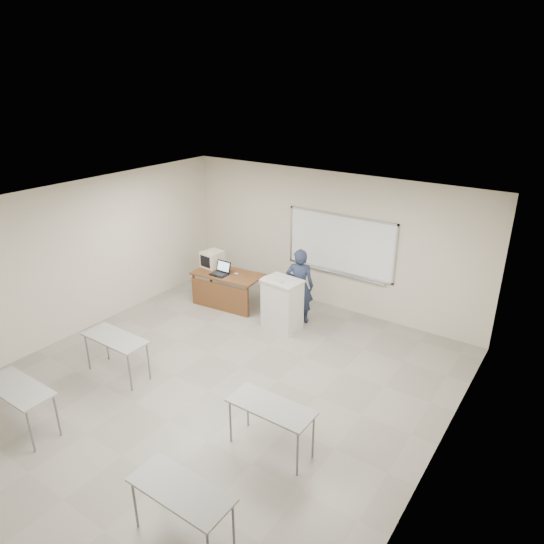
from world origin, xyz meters
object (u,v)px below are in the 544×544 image
Objects in this scene: whiteboard at (340,245)px; mouse at (236,274)px; podium at (282,304)px; keyboard at (273,280)px; laptop at (221,272)px; crt_monitor at (212,259)px; presenter at (300,286)px; instructor_desk at (225,283)px.

whiteboard reaches higher than mouse.
podium reaches higher than mouse.
mouse is 0.24× the size of keyboard.
podium is 1.73m from laptop.
whiteboard is at bearing 28.33° from crt_monitor.
presenter reaches higher than crt_monitor.
keyboard reaches higher than laptop.
mouse is at bearing 173.36° from podium.
podium is at bearing -10.07° from instructor_desk.
instructor_desk is 1.56m from keyboard.
presenter reaches higher than podium.
instructor_desk is 4.18× the size of laptop.
crt_monitor is at bearing 166.88° from keyboard.
laptop is at bearing -178.96° from podium.
presenter is (2.28, 0.09, -0.13)m from crt_monitor.
keyboard is at bearing -8.79° from laptop.
whiteboard is 6.75× the size of laptop.
podium is 0.54m from presenter.
instructor_desk is 1.44× the size of podium.
crt_monitor is at bearing -19.36° from presenter.
keyboard reaches higher than instructor_desk.
laptop is at bearing -23.10° from crt_monitor.
instructor_desk is at bearing -17.71° from crt_monitor.
presenter is (1.53, 0.17, 0.03)m from mouse.
crt_monitor is (-0.55, 0.24, 0.37)m from instructor_desk.
keyboard is at bearing -136.48° from podium.
laptop is (-1.70, 0.11, 0.28)m from podium.
crt_monitor is 4.15× the size of mouse.
whiteboard reaches higher than laptop.
whiteboard is 1.62× the size of instructor_desk.
whiteboard is at bearing 31.39° from laptop.
keyboard is (1.45, -0.24, 0.52)m from instructor_desk.
mouse is at bearing -148.09° from whiteboard.
instructor_desk is 0.27m from laptop.
keyboard reaches higher than podium.
crt_monitor reaches higher than podium.
whiteboard is 1.76m from keyboard.
mouse is (-1.40, 0.29, 0.24)m from podium.
presenter is at bearing 64.41° from keyboard.
mouse reaches higher than instructor_desk.
keyboard is 0.28× the size of presenter.
whiteboard reaches higher than podium.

